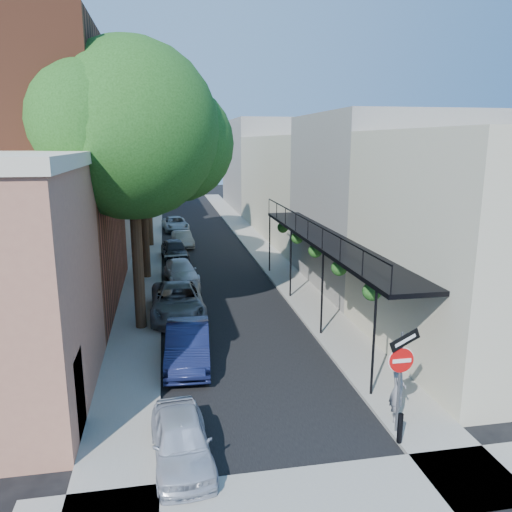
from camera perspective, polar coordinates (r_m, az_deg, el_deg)
name	(u,v)px	position (r m, az deg, el deg)	size (l,w,h in m)	color
ground	(289,473)	(12.81, 3.85, -23.46)	(160.00, 160.00, 0.00)	black
road_surface	(199,237)	(40.78, -6.49, 2.14)	(6.00, 64.00, 0.01)	black
sidewalk_left	(149,238)	(40.70, -12.12, 2.00)	(2.00, 64.00, 0.12)	gray
sidewalk_right	(248,235)	(41.22, -0.93, 2.42)	(2.00, 64.00, 0.12)	gray
sidewalk_cross	(301,500)	(12.01, 5.15, -25.98)	(12.00, 2.00, 0.12)	gray
buildings_left	(72,179)	(39.40, -20.31, 8.30)	(10.10, 59.10, 12.00)	#B1745A
buildings_right	(309,181)	(41.26, 6.10, 8.48)	(9.80, 55.00, 10.00)	#BCB69B
sign_post	(401,364)	(13.58, 16.26, -11.80)	(0.89, 0.17, 2.99)	#595B60
bollard	(400,428)	(13.84, 16.14, -18.38)	(0.14, 0.14, 0.80)	black
oak_near	(143,134)	(20.25, -12.81, 13.43)	(7.48, 6.80, 11.42)	black
oak_mid	(148,152)	(28.22, -12.22, 11.57)	(6.60, 6.00, 10.20)	black
oak_far	(152,132)	(37.26, -11.82, 13.71)	(7.70, 7.00, 11.90)	black
parked_car_a	(181,440)	(12.93, -8.54, -20.07)	(1.38, 3.43, 1.17)	#B2B7C5
parked_car_b	(188,345)	(17.79, -7.79, -10.00)	(1.48, 4.24, 1.40)	#13193C
parked_car_c	(178,301)	(22.42, -8.93, -5.12)	(2.33, 5.05, 1.40)	slate
parked_car_d	(181,271)	(28.01, -8.55, -1.73)	(1.59, 3.91, 1.13)	silver
parked_car_e	(175,250)	(33.09, -9.29, 0.70)	(1.58, 3.93, 1.34)	black
parked_car_f	(183,239)	(37.15, -8.37, 1.92)	(1.21, 3.46, 1.14)	gray
parked_car_g	(175,224)	(43.91, -9.21, 3.63)	(2.02, 4.38, 1.22)	gray
pedestrian	(398,390)	(14.56, 15.90, -14.53)	(0.64, 0.42, 1.77)	gray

